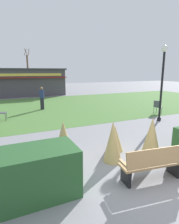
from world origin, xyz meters
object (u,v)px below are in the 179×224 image
object	(u,v)px
park_bench	(153,164)
lamppost_mid	(163,75)
trash_bin	(7,177)
person_standing	(42,98)
tree_left_bg	(28,71)
cafe_chair_east	(0,112)
cafe_chair_north	(157,106)
food_kiosk	(21,82)

from	to	relation	value
park_bench	lamppost_mid	xyz separation A→B (m)	(4.78, 4.53, 2.15)
lamppost_mid	trash_bin	xyz separation A→B (m)	(-8.21, -3.49, -2.23)
trash_bin	park_bench	bearing A→B (deg)	-16.83
person_standing	lamppost_mid	bearing A→B (deg)	-34.64
person_standing	tree_left_bg	bearing A→B (deg)	98.71
lamppost_mid	cafe_chair_east	bearing A→B (deg)	154.93
park_bench	trash_bin	distance (m)	3.59
trash_bin	cafe_chair_east	distance (m)	7.40
tree_left_bg	person_standing	bearing A→B (deg)	-94.80
trash_bin	person_standing	distance (m)	10.03
person_standing	cafe_chair_north	bearing A→B (deg)	-21.20
lamppost_mid	trash_bin	bearing A→B (deg)	-156.98
lamppost_mid	tree_left_bg	world-z (taller)	tree_left_bg
park_bench	lamppost_mid	world-z (taller)	lamppost_mid
cafe_chair_east	person_standing	world-z (taller)	person_standing
cafe_chair_north	tree_left_bg	size ratio (longest dim) A/B	0.14
food_kiosk	tree_left_bg	distance (m)	11.54
cafe_chair_east	park_bench	bearing A→B (deg)	-67.04
food_kiosk	trash_bin	bearing A→B (deg)	-96.48
cafe_chair_north	person_standing	distance (m)	8.25
cafe_chair_east	person_standing	bearing A→B (deg)	38.29
person_standing	tree_left_bg	distance (m)	20.70
trash_bin	tree_left_bg	world-z (taller)	tree_left_bg
food_kiosk	lamppost_mid	bearing A→B (deg)	-68.58
park_bench	food_kiosk	bearing A→B (deg)	93.68
park_bench	lamppost_mid	distance (m)	6.93
trash_bin	person_standing	bearing A→B (deg)	74.33
tree_left_bg	trash_bin	bearing A→B (deg)	-98.35
lamppost_mid	cafe_chair_north	distance (m)	2.86
cafe_chair_east	person_standing	size ratio (longest dim) A/B	0.53
park_bench	person_standing	xyz separation A→B (m)	(-0.73, 10.68, 0.38)
person_standing	food_kiosk	bearing A→B (deg)	106.92
trash_bin	cafe_chair_north	bearing A→B (deg)	27.55
trash_bin	cafe_chair_north	xyz separation A→B (m)	(9.48, 4.95, 0.12)
cafe_chair_north	person_standing	size ratio (longest dim) A/B	0.53
cafe_chair_east	lamppost_mid	bearing A→B (deg)	-25.07
lamppost_mid	cafe_chair_north	world-z (taller)	lamppost_mid
park_bench	person_standing	bearing A→B (deg)	93.92
cafe_chair_north	tree_left_bg	distance (m)	25.83
park_bench	trash_bin	xyz separation A→B (m)	(-3.44, 1.04, -0.08)
food_kiosk	tree_left_bg	world-z (taller)	tree_left_bg
trash_bin	food_kiosk	size ratio (longest dim) A/B	0.08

